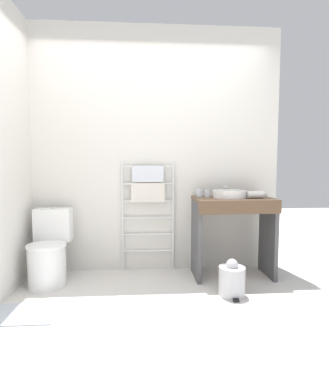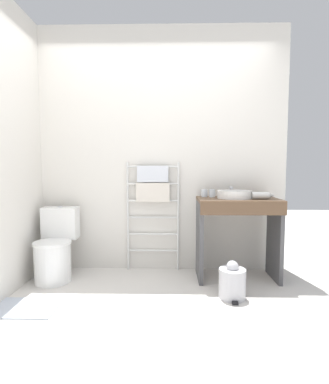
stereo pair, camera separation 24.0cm
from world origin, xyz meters
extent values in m
plane|color=silver|center=(0.00, 0.00, 0.00)|extent=(12.00, 12.00, 0.00)
cube|color=silver|center=(0.00, 1.35, 1.34)|extent=(2.84, 0.12, 2.68)
cube|color=silver|center=(-1.36, 0.65, 1.34)|extent=(0.12, 1.93, 2.68)
cylinder|color=white|center=(-1.04, 0.88, 0.19)|extent=(0.36, 0.36, 0.39)
cylinder|color=white|center=(-1.04, 0.88, 0.40)|extent=(0.37, 0.37, 0.02)
cube|color=white|center=(-1.04, 1.12, 0.56)|extent=(0.37, 0.17, 0.34)
cylinder|color=silver|center=(-1.04, 1.12, 0.73)|extent=(0.05, 0.05, 0.01)
cylinder|color=silver|center=(-0.33, 1.26, 0.60)|extent=(0.02, 0.02, 1.21)
cylinder|color=silver|center=(0.23, 1.26, 0.60)|extent=(0.02, 0.02, 1.21)
cylinder|color=silver|center=(-0.05, 1.26, 0.22)|extent=(0.56, 0.02, 0.02)
cylinder|color=silver|center=(-0.05, 1.26, 0.41)|extent=(0.56, 0.02, 0.02)
cylinder|color=silver|center=(-0.05, 1.26, 0.59)|extent=(0.56, 0.02, 0.02)
cylinder|color=silver|center=(-0.05, 1.26, 0.78)|extent=(0.56, 0.02, 0.02)
cylinder|color=silver|center=(-0.05, 1.26, 0.97)|extent=(0.56, 0.02, 0.02)
cylinder|color=silver|center=(-0.05, 1.26, 1.16)|extent=(0.56, 0.02, 0.02)
cube|color=silver|center=(-0.05, 1.23, 1.08)|extent=(0.34, 0.04, 0.18)
cube|color=silver|center=(-0.05, 1.23, 0.88)|extent=(0.37, 0.04, 0.21)
cube|color=brown|center=(0.83, 1.01, 0.82)|extent=(0.81, 0.49, 0.03)
cube|color=brown|center=(0.83, 0.78, 0.75)|extent=(0.81, 0.02, 0.10)
cube|color=#4C4C4F|center=(0.45, 1.01, 0.40)|extent=(0.04, 0.42, 0.80)
cube|color=#4C4C4F|center=(1.22, 1.01, 0.40)|extent=(0.04, 0.42, 0.80)
cylinder|color=white|center=(0.80, 1.02, 0.88)|extent=(0.34, 0.34, 0.08)
cylinder|color=silver|center=(0.80, 1.02, 0.91)|extent=(0.28, 0.28, 0.01)
cylinder|color=silver|center=(0.80, 1.22, 0.89)|extent=(0.02, 0.02, 0.11)
cylinder|color=silver|center=(0.80, 1.18, 0.94)|extent=(0.02, 0.09, 0.02)
cylinder|color=silver|center=(0.51, 1.16, 0.88)|extent=(0.06, 0.06, 0.08)
cylinder|color=silver|center=(0.59, 1.13, 0.88)|extent=(0.06, 0.06, 0.08)
cylinder|color=white|center=(1.04, 0.94, 0.87)|extent=(0.17, 0.07, 0.07)
cone|color=silver|center=(1.15, 0.94, 0.87)|extent=(0.06, 0.06, 0.06)
cube|color=white|center=(1.00, 1.02, 0.87)|extent=(0.04, 0.09, 0.05)
cylinder|color=#B7B7BC|center=(0.69, 0.54, 0.13)|extent=(0.24, 0.24, 0.26)
sphere|color=#B7B7BC|center=(0.69, 0.54, 0.28)|extent=(0.11, 0.11, 0.11)
cube|color=black|center=(0.69, 0.41, 0.01)|extent=(0.05, 0.04, 0.02)
cube|color=#B2BCCC|center=(-1.06, 0.30, 0.01)|extent=(0.56, 0.36, 0.01)
camera|label=1|loc=(-0.09, -2.03, 1.16)|focal=28.00mm
camera|label=2|loc=(0.15, -2.03, 1.16)|focal=28.00mm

